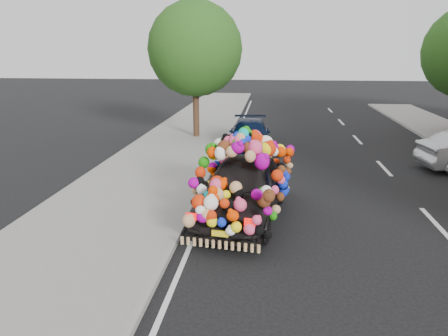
% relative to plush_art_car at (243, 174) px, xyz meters
% --- Properties ---
extents(ground, '(100.00, 100.00, 0.00)m').
position_rel_plush_art_car_xyz_m(ground, '(1.01, 0.06, -1.09)').
color(ground, black).
rests_on(ground, ground).
extents(sidewalk, '(4.00, 60.00, 0.12)m').
position_rel_plush_art_car_xyz_m(sidewalk, '(-3.29, 0.06, -1.03)').
color(sidewalk, gray).
rests_on(sidewalk, ground).
extents(kerb, '(0.15, 60.00, 0.13)m').
position_rel_plush_art_car_xyz_m(kerb, '(-1.34, 0.06, -1.03)').
color(kerb, gray).
rests_on(kerb, ground).
extents(lane_markings, '(6.00, 50.00, 0.01)m').
position_rel_plush_art_car_xyz_m(lane_markings, '(4.61, 0.06, -1.09)').
color(lane_markings, silver).
rests_on(lane_markings, ground).
extents(tree_near_sidewalk, '(4.20, 4.20, 6.13)m').
position_rel_plush_art_car_xyz_m(tree_near_sidewalk, '(-2.79, 9.56, 2.93)').
color(tree_near_sidewalk, '#332114').
rests_on(tree_near_sidewalk, ground).
extents(plush_art_car, '(2.73, 4.81, 2.13)m').
position_rel_plush_art_car_xyz_m(plush_art_car, '(0.00, 0.00, 0.00)').
color(plush_art_car, black).
rests_on(plush_art_car, ground).
extents(navy_sedan, '(1.84, 4.15, 1.18)m').
position_rel_plush_art_car_xyz_m(navy_sedan, '(-0.22, 7.60, -0.50)').
color(navy_sedan, black).
rests_on(navy_sedan, ground).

